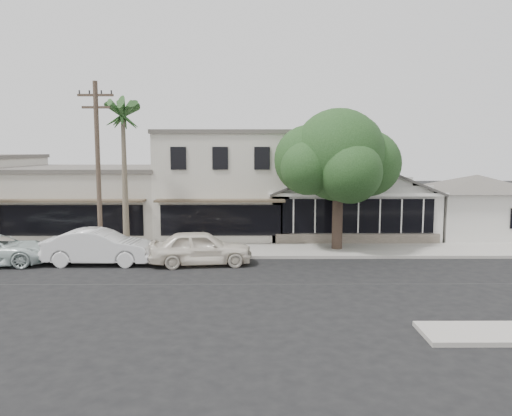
{
  "coord_description": "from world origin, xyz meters",
  "views": [
    {
      "loc": [
        -1.07,
        -20.25,
        5.58
      ],
      "look_at": [
        -0.96,
        6.0,
        2.51
      ],
      "focal_mm": 35.0,
      "sensor_mm": 36.0,
      "label": 1
    }
  ],
  "objects_px": {
    "car_0": "(201,248)",
    "car_1": "(99,247)",
    "shade_tree": "(337,158)",
    "utility_pole": "(98,165)"
  },
  "relations": [
    {
      "from": "car_0",
      "to": "car_1",
      "type": "relative_size",
      "value": 0.95
    },
    {
      "from": "car_0",
      "to": "shade_tree",
      "type": "height_order",
      "value": "shade_tree"
    },
    {
      "from": "car_1",
      "to": "shade_tree",
      "type": "height_order",
      "value": "shade_tree"
    },
    {
      "from": "car_0",
      "to": "shade_tree",
      "type": "relative_size",
      "value": 0.63
    },
    {
      "from": "car_1",
      "to": "shade_tree",
      "type": "relative_size",
      "value": 0.67
    },
    {
      "from": "car_0",
      "to": "shade_tree",
      "type": "distance_m",
      "value": 9.03
    },
    {
      "from": "car_0",
      "to": "car_1",
      "type": "xyz_separation_m",
      "value": [
        -5.0,
        0.15,
        0.02
      ]
    },
    {
      "from": "utility_pole",
      "to": "car_1",
      "type": "relative_size",
      "value": 1.72
    },
    {
      "from": "car_0",
      "to": "shade_tree",
      "type": "xyz_separation_m",
      "value": [
        7.12,
        3.5,
        4.3
      ]
    },
    {
      "from": "car_1",
      "to": "shade_tree",
      "type": "xyz_separation_m",
      "value": [
        12.12,
        3.35,
        4.29
      ]
    }
  ]
}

